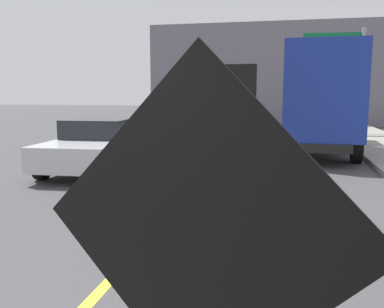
% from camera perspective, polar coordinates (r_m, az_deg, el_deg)
% --- Properties ---
extents(lane_center_stripe, '(0.14, 36.00, 0.01)m').
position_cam_1_polar(lane_center_stripe, '(6.81, -4.20, -9.60)').
color(lane_center_stripe, yellow).
rests_on(lane_center_stripe, ground).
extents(roadwork_sign, '(1.60, 0.36, 2.33)m').
position_cam_1_polar(roadwork_sign, '(1.90, 1.05, -11.33)').
color(roadwork_sign, '#593819').
rests_on(roadwork_sign, ground).
extents(arrow_board_trailer, '(1.60, 1.84, 2.70)m').
position_cam_1_polar(arrow_board_trailer, '(9.62, 3.71, -1.33)').
color(arrow_board_trailer, orange).
rests_on(arrow_board_trailer, ground).
extents(box_truck, '(2.46, 7.07, 3.53)m').
position_cam_1_polar(box_truck, '(15.08, 16.64, 7.25)').
color(box_truck, black).
rests_on(box_truck, ground).
extents(pickup_car, '(2.21, 4.75, 1.38)m').
position_cam_1_polar(pickup_car, '(11.78, -12.25, 1.36)').
color(pickup_car, silver).
rests_on(pickup_car, ground).
extents(highway_guide_sign, '(2.78, 0.32, 5.00)m').
position_cam_1_polar(highway_guide_sign, '(21.24, 19.92, 11.50)').
color(highway_guide_sign, gray).
rests_on(highway_guide_sign, ground).
extents(far_building_block, '(16.06, 9.24, 6.35)m').
position_cam_1_polar(far_building_block, '(31.52, 11.36, 10.23)').
color(far_building_block, slate).
rests_on(far_building_block, ground).
extents(traffic_cone_near_sign, '(0.36, 0.36, 0.67)m').
position_cam_1_polar(traffic_cone_near_sign, '(4.23, -1.49, -16.53)').
color(traffic_cone_near_sign, black).
rests_on(traffic_cone_near_sign, ground).
extents(traffic_cone_mid_lane, '(0.36, 0.36, 0.70)m').
position_cam_1_polar(traffic_cone_mid_lane, '(6.72, 1.26, -6.82)').
color(traffic_cone_mid_lane, black).
rests_on(traffic_cone_mid_lane, ground).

